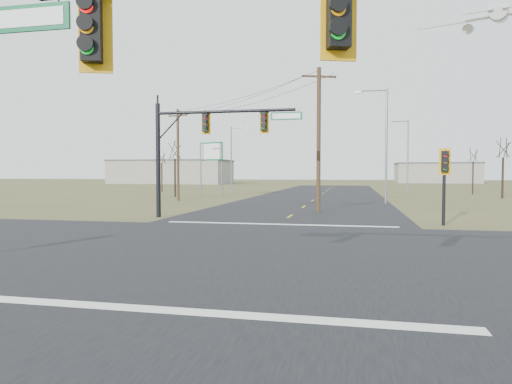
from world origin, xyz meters
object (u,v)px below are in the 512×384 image
at_px(streetlight_c, 233,156).
at_px(bare_tree_d, 473,155).
at_px(highway_sign, 211,158).
at_px(bare_tree_a, 175,149).
at_px(pedestal_signal_ne, 445,168).
at_px(utility_pole_far, 178,153).
at_px(mast_arm_near, 338,44).
at_px(streetlight_b, 406,152).
at_px(utility_pole_near, 319,138).
at_px(streetlight_a, 384,139).
at_px(bare_tree_c, 503,147).
at_px(bare_tree_b, 162,157).
at_px(mast_arm_far, 206,134).

height_order(streetlight_c, bare_tree_d, streetlight_c).
height_order(highway_sign, bare_tree_a, bare_tree_a).
bearing_deg(pedestal_signal_ne, utility_pole_far, 165.85).
distance_m(pedestal_signal_ne, streetlight_c, 37.17).
xyz_separation_m(mast_arm_near, streetlight_b, (6.86, 54.00, 0.71)).
distance_m(mast_arm_near, utility_pole_far, 38.06).
height_order(mast_arm_near, bare_tree_a, bare_tree_a).
xyz_separation_m(utility_pole_near, streetlight_b, (8.91, 29.80, 0.24)).
relative_size(highway_sign, streetlight_a, 0.61).
bearing_deg(bare_tree_c, utility_pole_far, -161.87).
relative_size(utility_pole_near, streetlight_c, 1.14).
relative_size(bare_tree_b, bare_tree_d, 1.01).
relative_size(streetlight_a, bare_tree_d, 1.63).
xyz_separation_m(streetlight_a, bare_tree_a, (-21.79, 6.43, -0.35)).
relative_size(utility_pole_near, highway_sign, 1.61).
xyz_separation_m(bare_tree_a, bare_tree_b, (-7.02, 12.47, -0.30)).
height_order(highway_sign, streetlight_a, streetlight_a).
bearing_deg(highway_sign, pedestal_signal_ne, -28.85).
bearing_deg(pedestal_signal_ne, highway_sign, 154.23).
bearing_deg(streetlight_b, utility_pole_far, -132.89).
bearing_deg(mast_arm_near, streetlight_a, 65.64).
height_order(mast_arm_near, streetlight_b, streetlight_b).
bearing_deg(streetlight_c, highway_sign, -91.19).
bearing_deg(streetlight_a, mast_arm_near, -83.00).
height_order(mast_arm_far, streetlight_c, streetlight_c).
relative_size(highway_sign, streetlight_c, 0.71).
distance_m(highway_sign, bare_tree_d, 32.36).
xyz_separation_m(pedestal_signal_ne, streetlight_c, (-19.49, 31.60, 1.86)).
xyz_separation_m(utility_pole_near, bare_tree_d, (16.83, 29.69, -0.13)).
height_order(highway_sign, streetlight_c, streetlight_c).
height_order(pedestal_signal_ne, bare_tree_c, bare_tree_c).
xyz_separation_m(mast_arm_far, bare_tree_d, (23.03, 35.05, -0.03)).
height_order(mast_arm_near, bare_tree_d, mast_arm_near).
distance_m(mast_arm_far, highway_sign, 23.91).
relative_size(mast_arm_near, bare_tree_c, 1.52).
distance_m(pedestal_signal_ne, bare_tree_d, 37.68).
xyz_separation_m(utility_pole_near, bare_tree_c, (17.54, 20.61, 0.26)).
bearing_deg(bare_tree_a, utility_pole_near, -43.86).
bearing_deg(streetlight_b, utility_pole_near, -99.84).
xyz_separation_m(utility_pole_far, bare_tree_b, (-9.79, 18.50, 0.38)).
xyz_separation_m(streetlight_b, bare_tree_b, (-32.85, -1.07, -0.34)).
distance_m(streetlight_b, bare_tree_c, 12.61).
xyz_separation_m(highway_sign, bare_tree_b, (-10.80, 11.23, 0.66)).
xyz_separation_m(pedestal_signal_ne, bare_tree_c, (10.72, 27.20, 2.39)).
bearing_deg(bare_tree_a, mast_arm_far, -63.62).
bearing_deg(streetlight_c, utility_pole_near, -60.72).
bearing_deg(streetlight_b, pedestal_signal_ne, -86.48).
distance_m(mast_arm_near, streetlight_b, 54.44).
height_order(streetlight_a, streetlight_c, streetlight_a).
relative_size(mast_arm_far, utility_pole_far, 1.01).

